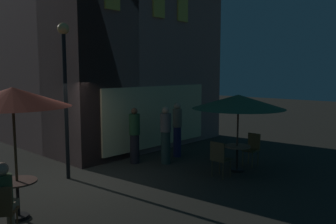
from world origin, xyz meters
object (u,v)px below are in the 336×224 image
object	(u,v)px
cafe_chair_2	(219,156)
patron_standing_3	(135,135)
street_lamp_near_corner	(65,77)
cafe_table_0	(18,191)
patio_umbrella_0	(13,98)
cafe_chair_1	(252,146)
cafe_chair_0	(2,208)
cafe_table_1	(237,152)
patron_standing_1	(177,129)
patio_umbrella_1	(238,102)
patron_standing_2	(166,135)
patron_seated_0	(4,194)

from	to	relation	value
cafe_chair_2	patron_standing_3	world-z (taller)	patron_standing_3
street_lamp_near_corner	cafe_table_0	xyz separation A→B (m)	(-1.98, -1.49, -2.13)
patio_umbrella_0	cafe_chair_1	bearing A→B (deg)	-12.84
patron_standing_3	cafe_chair_0	bearing A→B (deg)	-16.38
cafe_table_0	street_lamp_near_corner	bearing A→B (deg)	37.00
cafe_table_1	cafe_chair_1	distance (m)	0.81
street_lamp_near_corner	patron_standing_1	bearing A→B (deg)	-9.00
patio_umbrella_1	cafe_chair_2	distance (m)	1.64
patio_umbrella_0	cafe_table_1	bearing A→B (deg)	-14.33
patio_umbrella_0	cafe_chair_2	size ratio (longest dim) A/B	2.58
cafe_chair_2	patron_standing_2	world-z (taller)	patron_standing_2
cafe_table_0	patron_standing_1	distance (m)	5.77
cafe_table_1	cafe_chair_0	world-z (taller)	cafe_chair_0
patio_umbrella_0	cafe_chair_2	xyz separation A→B (m)	(4.70, -1.42, -1.73)
cafe_table_1	cafe_chair_0	bearing A→B (deg)	172.71
cafe_table_1	patio_umbrella_1	world-z (taller)	patio_umbrella_1
street_lamp_near_corner	cafe_table_1	xyz separation A→B (m)	(3.59, -2.92, -2.14)
patio_umbrella_0	patron_standing_2	size ratio (longest dim) A/B	1.43
cafe_chair_1	patron_standing_2	world-z (taller)	patron_standing_2
patio_umbrella_0	patron_standing_1	size ratio (longest dim) A/B	1.40
cafe_chair_2	patron_standing_3	xyz separation A→B (m)	(-0.51, 2.75, 0.28)
patron_standing_2	patron_standing_3	xyz separation A→B (m)	(-0.60, 0.74, -0.02)
patio_umbrella_1	patron_standing_1	xyz separation A→B (m)	(0.11, 2.33, -1.04)
street_lamp_near_corner	cafe_chair_1	distance (m)	5.70
cafe_chair_0	patron_seated_0	world-z (taller)	patron_seated_0
patron_standing_1	patio_umbrella_1	bearing A→B (deg)	-5.64
patio_umbrella_0	patron_standing_1	world-z (taller)	patio_umbrella_0
cafe_chair_2	patron_standing_1	xyz separation A→B (m)	(0.99, 2.32, 0.34)
street_lamp_near_corner	patio_umbrella_1	size ratio (longest dim) A/B	1.56
cafe_chair_0	cafe_chair_2	size ratio (longest dim) A/B	0.95
patio_umbrella_1	patron_standing_2	world-z (taller)	patio_umbrella_1
patron_standing_2	patron_standing_1	bearing A→B (deg)	153.52
patron_standing_2	patron_standing_3	bearing A→B (deg)	-96.50
patio_umbrella_0	patron_standing_3	world-z (taller)	patio_umbrella_0
cafe_table_1	patio_umbrella_1	distance (m)	1.43
patio_umbrella_1	cafe_chair_0	size ratio (longest dim) A/B	2.77
cafe_chair_2	street_lamp_near_corner	bearing A→B (deg)	133.64
cafe_table_0	cafe_chair_1	bearing A→B (deg)	-12.84
cafe_chair_1	patron_seated_0	size ratio (longest dim) A/B	0.74
cafe_table_0	patio_umbrella_0	xyz separation A→B (m)	(0.00, 0.00, 1.77)
street_lamp_near_corner	patio_umbrella_1	world-z (taller)	street_lamp_near_corner
cafe_table_1	patio_umbrella_1	size ratio (longest dim) A/B	0.29
patio_umbrella_1	patron_seated_0	bearing A→B (deg)	171.57
cafe_chair_2	cafe_table_0	bearing A→B (deg)	163.84
street_lamp_near_corner	patron_seated_0	distance (m)	3.71
cafe_chair_1	cafe_chair_2	xyz separation A→B (m)	(-1.69, 0.04, 0.00)
patio_umbrella_1	patron_standing_1	distance (m)	2.56
cafe_table_0	cafe_table_1	distance (m)	5.75
cafe_chair_0	patron_standing_3	world-z (taller)	patron_standing_3
patron_standing_2	patron_standing_3	world-z (taller)	patron_standing_2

